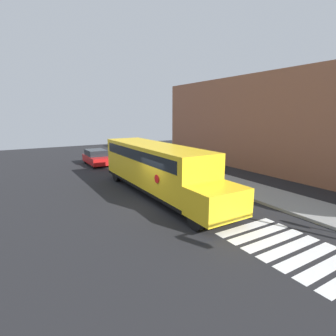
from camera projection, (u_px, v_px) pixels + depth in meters
name	position (u px, v px, depth m)	size (l,w,h in m)	color
ground_plane	(156.00, 205.00, 14.39)	(60.00, 60.00, 0.00)	black
sidewalk_strip	(241.00, 187.00, 17.65)	(44.00, 3.00, 0.15)	gray
building_backdrop	(304.00, 125.00, 20.12)	(32.00, 4.00, 8.15)	#935B42
crosswalk_stripes	(289.00, 248.00, 9.76)	(4.70, 3.20, 0.01)	white
school_bus	(157.00, 166.00, 16.07)	(11.95, 2.57, 3.04)	yellow
parked_car	(97.00, 157.00, 25.50)	(4.13, 1.84, 1.46)	red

